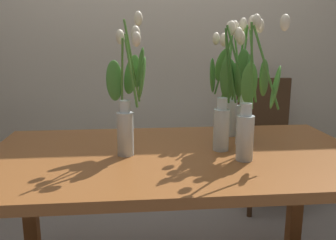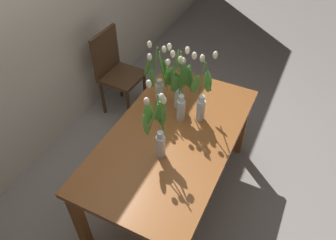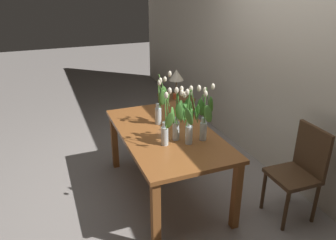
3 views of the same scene
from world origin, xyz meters
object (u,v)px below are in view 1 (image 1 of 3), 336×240
(tulip_vase_3, at_px, (251,115))
(tulip_vase_0, at_px, (228,103))
(dining_chair, at_px, (266,134))
(tulip_vase_2, at_px, (229,91))
(tulip_vase_4, at_px, (129,99))
(dining_table, at_px, (176,173))
(tulip_vase_1, at_px, (243,94))

(tulip_vase_3, bearing_deg, tulip_vase_0, 111.46)
(tulip_vase_0, xyz_separation_m, dining_chair, (0.57, 1.02, -0.42))
(tulip_vase_2, bearing_deg, tulip_vase_4, -153.82)
(dining_table, bearing_deg, tulip_vase_1, 17.69)
(dining_table, distance_m, tulip_vase_0, 0.38)
(dining_table, bearing_deg, tulip_vase_4, 174.48)
(tulip_vase_4, bearing_deg, dining_chair, 46.12)
(tulip_vase_4, relative_size, dining_chair, 0.63)
(dining_table, relative_size, tulip_vase_2, 2.87)
(tulip_vase_2, distance_m, tulip_vase_4, 0.54)
(tulip_vase_3, bearing_deg, tulip_vase_4, 164.74)
(tulip_vase_1, xyz_separation_m, dining_chair, (0.48, 0.95, -0.45))
(dining_table, xyz_separation_m, tulip_vase_1, (0.31, 0.10, 0.32))
(tulip_vase_4, bearing_deg, tulip_vase_0, 1.70)
(tulip_vase_3, relative_size, tulip_vase_4, 0.96)
(tulip_vase_0, xyz_separation_m, tulip_vase_3, (0.06, -0.14, -0.03))
(tulip_vase_3, distance_m, tulip_vase_4, 0.50)
(dining_chair, bearing_deg, tulip_vase_0, -119.19)
(tulip_vase_1, bearing_deg, tulip_vase_2, 97.97)
(tulip_vase_1, bearing_deg, dining_table, -162.31)
(tulip_vase_2, bearing_deg, tulip_vase_1, -82.03)
(dining_table, xyz_separation_m, tulip_vase_3, (0.28, -0.11, 0.27))
(tulip_vase_4, height_order, dining_chair, tulip_vase_4)
(dining_table, xyz_separation_m, dining_chair, (0.79, 1.05, -0.12))
(dining_table, height_order, tulip_vase_1, tulip_vase_1)
(dining_table, relative_size, tulip_vase_0, 2.84)
(tulip_vase_0, bearing_deg, tulip_vase_2, 74.29)
(dining_chair, bearing_deg, tulip_vase_2, -122.54)
(tulip_vase_3, height_order, tulip_vase_4, tulip_vase_4)
(dining_table, bearing_deg, tulip_vase_0, 7.92)
(tulip_vase_0, bearing_deg, tulip_vase_4, -178.30)
(tulip_vase_0, bearing_deg, dining_table, -172.08)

